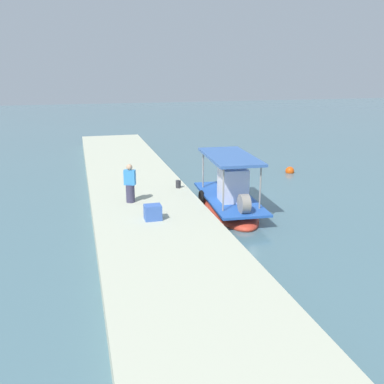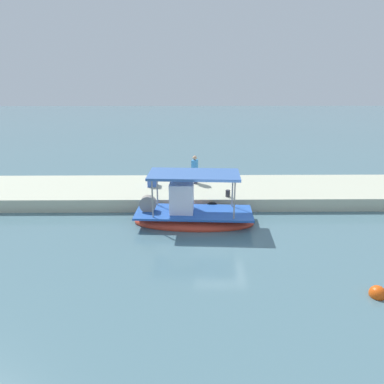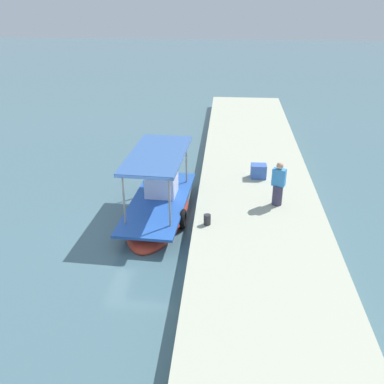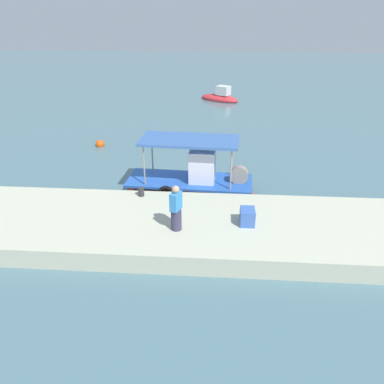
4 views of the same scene
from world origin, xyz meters
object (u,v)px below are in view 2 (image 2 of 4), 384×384
(main_fishing_boat, at_px, (192,215))
(cargo_crate, at_px, (152,181))
(fisherman_near_bollard, at_px, (195,171))
(marker_buoy, at_px, (377,293))
(mooring_bollard, at_px, (228,193))

(main_fishing_boat, height_order, cargo_crate, main_fishing_boat)
(fisherman_near_bollard, xyz_separation_m, marker_buoy, (-5.81, 10.38, -1.33))
(fisherman_near_bollard, height_order, mooring_bollard, fisherman_near_bollard)
(fisherman_near_bollard, height_order, marker_buoy, fisherman_near_bollard)
(fisherman_near_bollard, distance_m, mooring_bollard, 3.05)
(fisherman_near_bollard, relative_size, marker_buoy, 3.07)
(mooring_bollard, relative_size, marker_buoy, 0.67)
(main_fishing_boat, relative_size, mooring_bollard, 16.38)
(mooring_bollard, bearing_deg, fisherman_near_bollard, -55.38)
(mooring_bollard, bearing_deg, marker_buoy, 117.43)
(fisherman_near_bollard, relative_size, mooring_bollard, 4.58)
(mooring_bollard, height_order, cargo_crate, cargo_crate)
(cargo_crate, distance_m, marker_buoy, 12.88)
(main_fishing_boat, height_order, mooring_bollard, main_fishing_boat)
(fisherman_near_bollard, relative_size, cargo_crate, 2.61)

